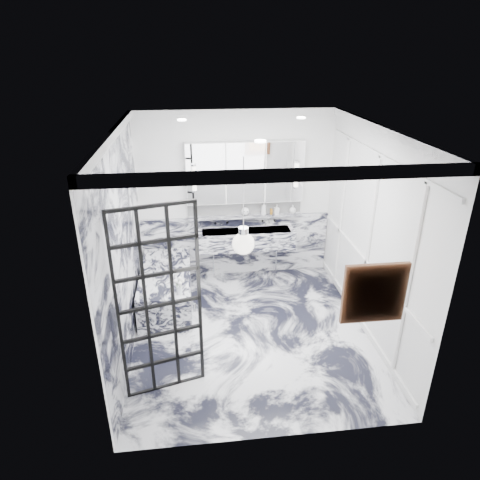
{
  "coord_description": "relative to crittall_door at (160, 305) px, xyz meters",
  "views": [
    {
      "loc": [
        -0.71,
        -4.9,
        3.64
      ],
      "look_at": [
        -0.08,
        0.5,
        1.19
      ],
      "focal_mm": 32.0,
      "sensor_mm": 36.0,
      "label": 1
    }
  ],
  "objects": [
    {
      "name": "bathtub",
      "position": [
        -0.06,
        1.83,
        -0.85
      ],
      "size": [
        0.75,
        1.65,
        0.55
      ],
      "primitive_type": "cube",
      "color": "silver",
      "rests_on": "floor"
    },
    {
      "name": "subway_tile",
      "position": [
        1.26,
        2.72,
        0.08
      ],
      "size": [
        1.9,
        0.03,
        0.23
      ],
      "primitive_type": "cube",
      "color": "white",
      "rests_on": "wall_back"
    },
    {
      "name": "floor",
      "position": [
        1.11,
        0.94,
        -1.12
      ],
      "size": [
        3.6,
        3.6,
        0.0
      ],
      "primitive_type": "plane",
      "color": "silver",
      "rests_on": "ground"
    },
    {
      "name": "trough_sink",
      "position": [
        1.26,
        2.49,
        -0.39
      ],
      "size": [
        1.6,
        0.45,
        0.3
      ],
      "primitive_type": "cube",
      "color": "silver",
      "rests_on": "wall_back"
    },
    {
      "name": "artwork",
      "position": [
        1.99,
        -0.82,
        0.5
      ],
      "size": [
        0.49,
        0.05,
        0.49
      ],
      "primitive_type": "cube",
      "color": "orange",
      "rests_on": "wall_front"
    },
    {
      "name": "amber_bottle",
      "position": [
        1.7,
        2.65,
        0.02
      ],
      "size": [
        0.04,
        0.04,
        0.1
      ],
      "primitive_type": "cylinder",
      "color": "#8C5919",
      "rests_on": "ledge"
    },
    {
      "name": "marble_clad_back",
      "position": [
        1.11,
        2.71,
        -0.6
      ],
      "size": [
        3.18,
        0.05,
        1.05
      ],
      "primitive_type": "cube",
      "color": "silver",
      "rests_on": "floor"
    },
    {
      "name": "sconce_left",
      "position": [
        0.44,
        2.57,
        0.66
      ],
      "size": [
        0.07,
        0.07,
        0.4
      ],
      "primitive_type": "cylinder",
      "color": "white",
      "rests_on": "mirror_cabinet"
    },
    {
      "name": "wall_back",
      "position": [
        1.11,
        2.74,
        0.28
      ],
      "size": [
        3.6,
        0.0,
        3.6
      ],
      "primitive_type": "plane",
      "rotation": [
        1.57,
        0.0,
        0.0
      ],
      "color": "white",
      "rests_on": "floor"
    },
    {
      "name": "panel_molding",
      "position": [
        2.69,
        0.94,
        0.18
      ],
      "size": [
        0.03,
        3.4,
        2.3
      ],
      "primitive_type": "cube",
      "color": "white",
      "rests_on": "floor"
    },
    {
      "name": "crittall_door",
      "position": [
        0.0,
        0.0,
        0.0
      ],
      "size": [
        0.86,
        0.26,
        2.25
      ],
      "primitive_type": null,
      "rotation": [
        0.0,
        0.0,
        0.26
      ],
      "color": "black",
      "rests_on": "floor"
    },
    {
      "name": "mirror_cabinet",
      "position": [
        1.26,
        2.66,
        0.7
      ],
      "size": [
        1.9,
        0.16,
        1.0
      ],
      "primitive_type": "cube",
      "color": "white",
      "rests_on": "wall_back"
    },
    {
      "name": "ledge",
      "position": [
        1.26,
        2.66,
        -0.05
      ],
      "size": [
        1.9,
        0.14,
        0.04
      ],
      "primitive_type": "cube",
      "color": "silver",
      "rests_on": "wall_back"
    },
    {
      "name": "soap_bottle_a",
      "position": [
        1.58,
        2.65,
        0.08
      ],
      "size": [
        0.11,
        0.11,
        0.23
      ],
      "primitive_type": "imported",
      "rotation": [
        0.0,
        0.0,
        -0.21
      ],
      "color": "#8C5919",
      "rests_on": "ledge"
    },
    {
      "name": "flower_vase",
      "position": [
        0.16,
        1.16,
        -0.51
      ],
      "size": [
        0.08,
        0.08,
        0.12
      ],
      "primitive_type": "cylinder",
      "color": "silver",
      "rests_on": "bathtub"
    },
    {
      "name": "wall_right",
      "position": [
        2.71,
        0.94,
        0.28
      ],
      "size": [
        0.0,
        3.6,
        3.6
      ],
      "primitive_type": "plane",
      "rotation": [
        1.57,
        0.0,
        -1.57
      ],
      "color": "white",
      "rests_on": "floor"
    },
    {
      "name": "marble_clad_left",
      "position": [
        -0.47,
        0.94,
        0.22
      ],
      "size": [
        0.02,
        3.56,
        2.68
      ],
      "primitive_type": "cube",
      "color": "silver",
      "rests_on": "floor"
    },
    {
      "name": "ceiling",
      "position": [
        1.11,
        0.94,
        1.68
      ],
      "size": [
        3.6,
        3.6,
        0.0
      ],
      "primitive_type": "plane",
      "rotation": [
        3.14,
        0.0,
        0.0
      ],
      "color": "white",
      "rests_on": "wall_back"
    },
    {
      "name": "sconce_right",
      "position": [
        2.08,
        2.57,
        0.66
      ],
      "size": [
        0.07,
        0.07,
        0.4
      ],
      "primitive_type": "cylinder",
      "color": "white",
      "rests_on": "mirror_cabinet"
    },
    {
      "name": "soap_bottle_c",
      "position": [
        2.07,
        2.65,
        0.04
      ],
      "size": [
        0.15,
        0.15,
        0.15
      ],
      "primitive_type": "imported",
      "rotation": [
        0.0,
        0.0,
        0.34
      ],
      "color": "silver",
      "rests_on": "ledge"
    },
    {
      "name": "soap_bottle_b",
      "position": [
        1.79,
        2.65,
        0.05
      ],
      "size": [
        0.09,
        0.09,
        0.17
      ],
      "primitive_type": "imported",
      "rotation": [
        0.0,
        0.0,
        0.2
      ],
      "color": "#4C4C51",
      "rests_on": "ledge"
    },
    {
      "name": "wall_left",
      "position": [
        -0.49,
        0.94,
        0.28
      ],
      "size": [
        0.0,
        3.6,
        3.6
      ],
      "primitive_type": "plane",
      "rotation": [
        1.57,
        0.0,
        1.57
      ],
      "color": "white",
      "rests_on": "floor"
    },
    {
      "name": "face_pot",
      "position": [
        1.26,
        2.65,
        0.04
      ],
      "size": [
        0.14,
        0.14,
        0.14
      ],
      "primitive_type": "sphere",
      "color": "white",
      "rests_on": "ledge"
    },
    {
      "name": "wall_front",
      "position": [
        1.11,
        -0.86,
        0.28
      ],
      "size": [
        3.6,
        0.0,
        3.6
      ],
      "primitive_type": "plane",
      "rotation": [
        -1.57,
        0.0,
        0.0
      ],
      "color": "white",
      "rests_on": "floor"
    },
    {
      "name": "pendant_light",
      "position": [
        0.88,
        -0.19,
        0.77
      ],
      "size": [
        0.22,
        0.22,
        0.22
      ],
      "primitive_type": "sphere",
      "color": "white",
      "rests_on": "ceiling"
    }
  ]
}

